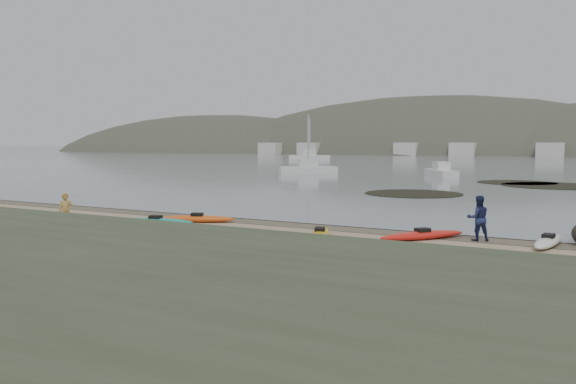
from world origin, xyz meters
The scene contains 9 objects.
ground centered at (0.00, 0.00, 0.00)m, with size 600.00×600.00×0.00m, color tan.
wet_sand centered at (0.00, -0.30, 0.00)m, with size 60.00×60.00×0.00m, color brown.
water centered at (0.00, 300.00, 0.01)m, with size 1200.00×1200.00×0.00m, color slate.
kayaks centered at (0.57, -3.72, 0.17)m, with size 19.31×9.88×0.34m.
person_west centered at (-7.25, -7.11, 0.85)m, with size 0.62×0.41×1.71m, color #AB8744.
person_east centered at (9.11, -0.94, 0.91)m, with size 0.88×0.69×1.82m, color #1B224E.
kelp_mats centered at (6.66, 28.64, 0.03)m, with size 17.34×23.84×0.04m.
moored_boats centered at (-0.73, 75.15, 0.57)m, with size 92.50×75.06×1.28m.
far_town centered at (6.00, 145.00, 2.00)m, with size 199.00×5.00×4.00m.
Camera 1 is at (13.01, -23.94, 3.88)m, focal length 35.00 mm.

